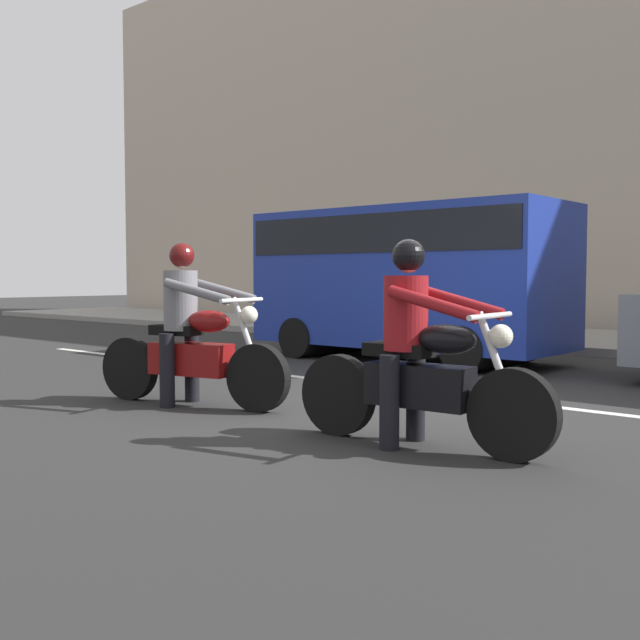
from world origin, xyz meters
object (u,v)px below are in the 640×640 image
at_px(parked_van_cobalt_blue, 408,273).
at_px(street_sign_post, 480,253).
at_px(motorcycle_with_rider_gray, 190,340).
at_px(motorcycle_with_rider_crimson, 418,362).

height_order(parked_van_cobalt_blue, street_sign_post, street_sign_post).
bearing_deg(motorcycle_with_rider_gray, parked_van_cobalt_blue, 97.70).
relative_size(motorcycle_with_rider_gray, motorcycle_with_rider_crimson, 1.03).
height_order(motorcycle_with_rider_gray, parked_van_cobalt_blue, parked_van_cobalt_blue).
xyz_separation_m(parked_van_cobalt_blue, street_sign_post, (-0.64, 3.46, 0.40)).
height_order(motorcycle_with_rider_gray, street_sign_post, street_sign_post).
bearing_deg(street_sign_post, parked_van_cobalt_blue, -79.44).
distance_m(motorcycle_with_rider_crimson, parked_van_cobalt_blue, 5.99).
xyz_separation_m(motorcycle_with_rider_gray, parked_van_cobalt_blue, (-0.65, 4.82, 0.68)).
xyz_separation_m(motorcycle_with_rider_crimson, parked_van_cobalt_blue, (-3.40, 4.89, 0.70)).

